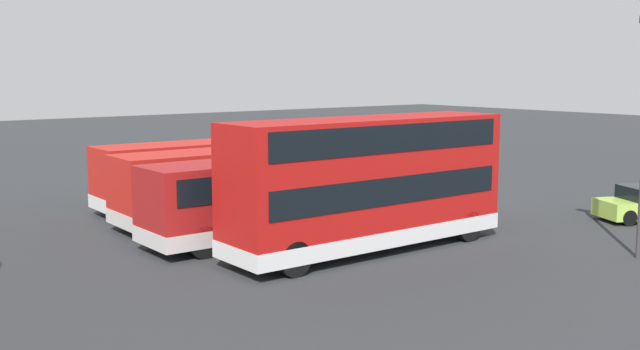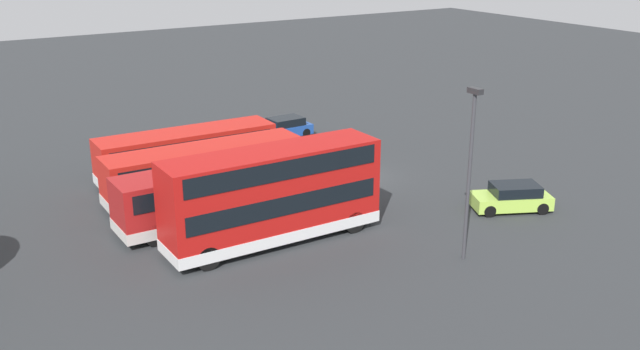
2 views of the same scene
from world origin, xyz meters
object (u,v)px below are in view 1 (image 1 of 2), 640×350
at_px(bus_single_deck_third, 247,180).
at_px(bus_single_deck_fourth, 213,171).
at_px(car_hatchback_silver, 312,164).
at_px(bus_single_deck_second, 287,193).
at_px(waste_bin_yellow, 407,180).
at_px(bus_double_decker_near_end, 368,180).

height_order(bus_single_deck_third, bus_single_deck_fourth, same).
bearing_deg(car_hatchback_silver, bus_single_deck_second, 139.52).
bearing_deg(car_hatchback_silver, waste_bin_yellow, -170.64).
bearing_deg(bus_single_deck_fourth, bus_single_deck_second, 173.20).
relative_size(bus_double_decker_near_end, bus_single_deck_second, 0.95).
bearing_deg(bus_double_decker_near_end, bus_single_deck_third, 2.66).
height_order(bus_single_deck_third, waste_bin_yellow, bus_single_deck_third).
relative_size(bus_single_deck_fourth, waste_bin_yellow, 11.20).
relative_size(bus_single_deck_second, car_hatchback_silver, 2.77).
xyz_separation_m(bus_single_deck_second, waste_bin_yellow, (5.10, -11.17, -1.15)).
xyz_separation_m(bus_double_decker_near_end, bus_single_deck_fourth, (10.65, -0.03, -0.83)).
height_order(bus_single_deck_second, car_hatchback_silver, bus_single_deck_second).
relative_size(bus_single_deck_third, bus_single_deck_fourth, 1.05).
relative_size(bus_single_deck_second, bus_single_deck_third, 1.00).
bearing_deg(car_hatchback_silver, bus_single_deck_fourth, 117.40).
distance_m(bus_double_decker_near_end, bus_single_deck_fourth, 10.68).
relative_size(bus_double_decker_near_end, car_hatchback_silver, 2.64).
xyz_separation_m(bus_single_deck_second, bus_single_deck_fourth, (7.01, -0.84, -0.00)).
distance_m(car_hatchback_silver, waste_bin_yellow, 6.79).
distance_m(bus_single_deck_fourth, waste_bin_yellow, 10.57).
xyz_separation_m(bus_double_decker_near_end, car_hatchback_silver, (15.44, -9.26, -1.75)).
height_order(bus_double_decker_near_end, bus_single_deck_fourth, bus_double_decker_near_end).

